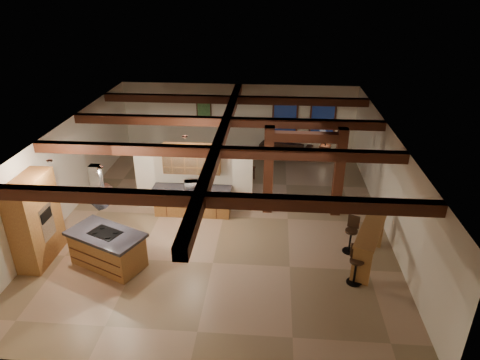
% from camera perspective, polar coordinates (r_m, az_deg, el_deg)
% --- Properties ---
extents(ground, '(12.00, 12.00, 0.00)m').
position_cam_1_polar(ground, '(13.83, -2.23, -4.87)').
color(ground, tan).
rests_on(ground, ground).
extents(room_walls, '(12.00, 12.00, 12.00)m').
position_cam_1_polar(room_walls, '(13.01, -2.36, 1.90)').
color(room_walls, white).
rests_on(room_walls, ground).
extents(ceiling_beams, '(10.00, 12.00, 0.28)m').
position_cam_1_polar(ceiling_beams, '(12.65, -2.44, 5.96)').
color(ceiling_beams, '#402210').
rests_on(ceiling_beams, room_walls).
extents(timber_posts, '(2.50, 0.30, 2.90)m').
position_cam_1_polar(timber_posts, '(13.43, 8.55, 2.33)').
color(timber_posts, '#402210').
rests_on(timber_posts, ground).
extents(partition_wall, '(3.80, 0.18, 2.20)m').
position_cam_1_polar(partition_wall, '(13.89, -6.17, 0.28)').
color(partition_wall, white).
rests_on(partition_wall, ground).
extents(pantry_cabinet, '(0.67, 1.60, 2.40)m').
position_cam_1_polar(pantry_cabinet, '(12.52, -25.62, -4.83)').
color(pantry_cabinet, '#A67835').
rests_on(pantry_cabinet, ground).
extents(back_counter, '(2.50, 0.66, 0.94)m').
position_cam_1_polar(back_counter, '(13.83, -6.33, -2.75)').
color(back_counter, '#A67835').
rests_on(back_counter, ground).
extents(upper_display_cabinet, '(1.80, 0.36, 0.95)m').
position_cam_1_polar(upper_display_cabinet, '(13.42, -6.46, 2.83)').
color(upper_display_cabinet, '#A67835').
rests_on(upper_display_cabinet, partition_wall).
extents(range_hood, '(1.10, 1.10, 1.40)m').
position_cam_1_polar(range_hood, '(11.30, -18.08, -3.33)').
color(range_hood, silver).
rests_on(range_hood, room_walls).
extents(back_windows, '(2.70, 0.07, 1.70)m').
position_cam_1_polar(back_windows, '(18.64, 8.50, 8.15)').
color(back_windows, '#402210').
rests_on(back_windows, room_walls).
extents(framed_art, '(0.65, 0.05, 0.85)m').
position_cam_1_polar(framed_art, '(18.78, -4.82, 9.11)').
color(framed_art, '#402210').
rests_on(framed_art, room_walls).
extents(recessed_cans, '(3.16, 2.46, 0.03)m').
position_cam_1_polar(recessed_cans, '(11.45, -16.34, 3.34)').
color(recessed_cans, silver).
rests_on(recessed_cans, room_walls).
extents(kitchen_island, '(2.27, 1.81, 1.00)m').
position_cam_1_polar(kitchen_island, '(11.95, -17.25, -8.72)').
color(kitchen_island, '#A67835').
rests_on(kitchen_island, ground).
extents(dining_table, '(2.03, 1.60, 0.63)m').
position_cam_1_polar(dining_table, '(15.74, -2.47, 0.41)').
color(dining_table, '#3F1F0F').
rests_on(dining_table, ground).
extents(sofa, '(2.34, 1.45, 0.64)m').
position_cam_1_polar(sofa, '(18.58, 6.16, 4.36)').
color(sofa, black).
rests_on(sofa, ground).
extents(microwave, '(0.47, 0.37, 0.23)m').
position_cam_1_polar(microwave, '(13.57, -6.54, -0.59)').
color(microwave, silver).
rests_on(microwave, back_counter).
extents(bar_counter, '(1.22, 2.10, 1.08)m').
position_cam_1_polar(bar_counter, '(11.85, 16.87, -7.67)').
color(bar_counter, '#A67835').
rests_on(bar_counter, ground).
extents(side_table, '(0.53, 0.53, 0.55)m').
position_cam_1_polar(side_table, '(18.49, 11.22, 3.75)').
color(side_table, '#402210').
rests_on(side_table, ground).
extents(table_lamp, '(0.29, 0.29, 0.34)m').
position_cam_1_polar(table_lamp, '(18.31, 11.36, 5.24)').
color(table_lamp, black).
rests_on(table_lamp, side_table).
extents(bar_stool_a, '(0.38, 0.39, 1.03)m').
position_cam_1_polar(bar_stool_a, '(11.24, 15.38, -10.70)').
color(bar_stool_a, black).
rests_on(bar_stool_a, ground).
extents(bar_stool_b, '(0.37, 0.37, 1.07)m').
position_cam_1_polar(bar_stool_b, '(11.18, 15.19, -10.80)').
color(bar_stool_b, black).
rests_on(bar_stool_b, ground).
extents(bar_stool_c, '(0.40, 0.41, 1.08)m').
position_cam_1_polar(bar_stool_c, '(12.30, 14.61, -7.03)').
color(bar_stool_c, black).
rests_on(bar_stool_c, ground).
extents(dining_chairs, '(2.44, 2.44, 1.26)m').
position_cam_1_polar(dining_chairs, '(15.60, -2.49, 1.51)').
color(dining_chairs, '#402210').
rests_on(dining_chairs, ground).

